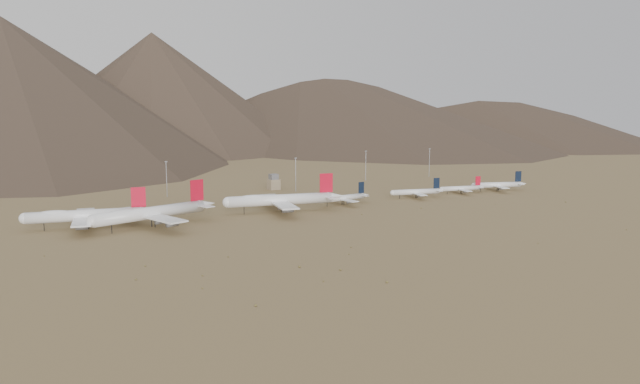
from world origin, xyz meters
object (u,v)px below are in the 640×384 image
widebody_centre (151,213)px  widebody_east (281,200)px  narrowbody_a (343,198)px  control_tower (274,183)px  narrowbody_b (417,192)px  widebody_west (86,215)px

widebody_centre → widebody_east: size_ratio=1.00×
narrowbody_a → control_tower: 87.89m
widebody_centre → widebody_east: widebody_centre is taller
widebody_centre → widebody_east: (80.88, 6.62, -0.09)m
widebody_east → narrowbody_b: (108.56, 3.86, -3.44)m
widebody_west → widebody_east: (111.81, -7.29, 0.61)m
widebody_centre → narrowbody_b: bearing=-12.8°
widebody_west → narrowbody_a: 160.41m
widebody_west → control_tower: size_ratio=5.86×
narrowbody_b → widebody_centre: bearing=-162.7°
widebody_east → control_tower: widebody_east is taller
narrowbody_a → narrowbody_b: (59.99, -1.62, -0.05)m
widebody_west → widebody_centre: (30.93, -13.90, 0.71)m
widebody_west → widebody_east: 112.05m
widebody_east → control_tower: (39.76, 92.91, -2.59)m
widebody_west → widebody_east: widebody_east is taller
widebody_east → control_tower: 101.10m
control_tower → narrowbody_b: bearing=-52.3°
widebody_west → narrowbody_a: size_ratio=1.67×
control_tower → narrowbody_a: bearing=-84.3°
narrowbody_a → widebody_east: bearing=-179.2°
control_tower → widebody_east: bearing=-113.2°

